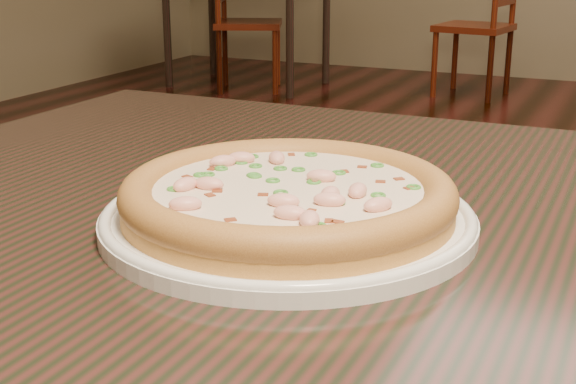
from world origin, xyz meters
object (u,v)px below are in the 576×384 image
at_px(chair_a, 240,23).
at_px(chair_b, 483,27).
at_px(hero_table, 445,342).
at_px(pizza, 288,196).
at_px(plate, 288,218).

height_order(chair_a, chair_b, same).
bearing_deg(chair_a, hero_table, -59.90).
relative_size(chair_a, chair_b, 1.00).
relative_size(hero_table, pizza, 4.53).
distance_m(hero_table, chair_a, 4.76).
xyz_separation_m(plate, chair_b, (-0.77, 4.58, -0.32)).
relative_size(hero_table, plate, 4.04).
distance_m(hero_table, pizza, 0.18).
bearing_deg(pizza, hero_table, 22.70).
distance_m(chair_a, chair_b, 1.55).
xyz_separation_m(hero_table, chair_b, (-0.89, 4.53, -0.21)).
distance_m(plate, pizza, 0.02).
relative_size(plate, chair_a, 0.31).
bearing_deg(plate, chair_a, 118.54).
distance_m(hero_table, chair_b, 4.62).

